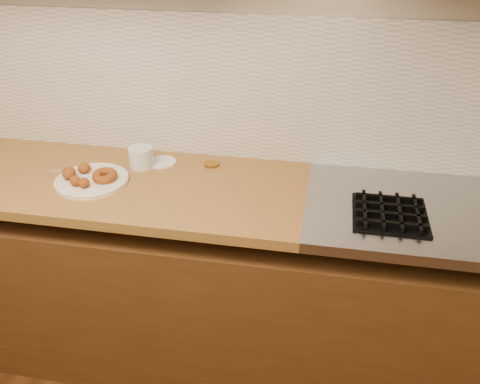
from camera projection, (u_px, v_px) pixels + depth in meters
The scene contains 11 objects.
wall_back at pixel (194, 50), 2.04m from camera, with size 4.00×0.02×2.70m, color tan.
base_cabinet at pixel (186, 286), 2.25m from camera, with size 3.60×0.60×0.77m, color #523016.
butcher_block at pixel (28, 175), 2.11m from camera, with size 2.30×0.62×0.04m, color olive.
backsplash at pixel (195, 87), 2.10m from camera, with size 3.60×0.02×0.60m, color beige.
donut_plate at pixel (92, 181), 2.00m from camera, with size 0.29×0.29×0.02m, color silver.
ring_donut at pixel (104, 176), 1.99m from camera, with size 0.10×0.10×0.03m, color #8E4217.
fried_dough_chunks at pixel (77, 175), 1.98m from camera, with size 0.15×0.17×0.05m.
plastic_tub at pixel (141, 157), 2.11m from camera, with size 0.10×0.10×0.09m, color silver.
tub_lid at pixel (162, 162), 2.16m from camera, with size 0.12×0.12×0.01m, color silver.
brass_jar_lid at pixel (212, 164), 2.14m from camera, with size 0.06×0.06×0.01m, color #9C6B27.
wooden_utensil at pixel (72, 172), 2.08m from camera, with size 0.17×0.02×0.01m, color #91754B.
Camera 1 is at (0.56, 0.02, 1.86)m, focal length 38.00 mm.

